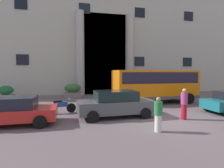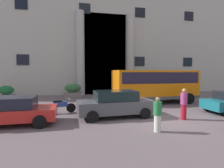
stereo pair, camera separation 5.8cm
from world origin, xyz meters
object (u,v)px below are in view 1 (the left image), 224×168
Objects in this scene: hedge_planter_far_east at (6,93)px; pedestrian_man_crossing at (184,104)px; bus_stop_sign at (188,83)px; hedge_planter_west at (73,91)px; motorcycle_near_kerb at (60,106)px; hedge_planter_far_west at (164,88)px; parked_coupe_end at (10,111)px; orange_minibus at (155,83)px; parked_compact_extra at (116,104)px; pedestrian_child_trailing at (158,115)px.

hedge_planter_far_east is 16.28m from pedestrian_man_crossing.
bus_stop_sign is 1.38× the size of hedge_planter_west.
motorcycle_near_kerb is at bearing 166.08° from pedestrian_man_crossing.
hedge_planter_far_west reaches higher than parked_coupe_end.
motorcycle_near_kerb is (-7.72, -2.51, -1.21)m from orange_minibus.
parked_compact_extra is at bearing 4.66° from parked_coupe_end.
hedge_planter_far_west is at bearing -1.13° from hedge_planter_west.
hedge_planter_far_west reaches higher than hedge_planter_far_east.
hedge_planter_far_west is 11.67m from pedestrian_man_crossing.
pedestrian_man_crossing is (5.94, -10.93, 0.18)m from hedge_planter_west.
motorcycle_near_kerb is at bearing 43.56° from parked_coupe_end.
bus_stop_sign is 10.68m from parked_compact_extra.
pedestrian_man_crossing is at bearing -35.89° from motorcycle_near_kerb.
orange_minibus is 6.17m from parked_compact_extra.
hedge_planter_west is at bearing 128.92° from pedestrian_man_crossing.
hedge_planter_west is 1.04× the size of pedestrian_man_crossing.
parked_coupe_end is (-9.95, -4.70, -0.95)m from orange_minibus.
motorcycle_near_kerb is at bearing 150.07° from parked_compact_extra.
orange_minibus is 14.20m from hedge_planter_far_east.
orange_minibus is 2.88× the size of bus_stop_sign.
pedestrian_child_trailing is (9.92, -12.32, 0.12)m from hedge_planter_far_east.
bus_stop_sign is (4.43, 1.71, -0.13)m from orange_minibus.
pedestrian_child_trailing is at bearing -116.15° from orange_minibus.
hedge_planter_far_east is at bearing 157.39° from orange_minibus.
parked_compact_extra is at bearing -19.97° from pedestrian_child_trailing.
motorcycle_near_kerb is 1.12× the size of pedestrian_man_crossing.
orange_minibus is at bearing 91.01° from pedestrian_man_crossing.
motorcycle_near_kerb is (-12.14, -4.21, -1.08)m from bus_stop_sign.
orange_minibus is at bearing 39.93° from parked_compact_extra.
parked_compact_extra reaches higher than hedge_planter_far_east.
hedge_planter_far_west is 13.74m from motorcycle_near_kerb.
pedestrian_child_trailing is at bearing -130.84° from bus_stop_sign.
bus_stop_sign is at bearing -77.90° from hedge_planter_far_west.
bus_stop_sign is 17.99m from hedge_planter_far_east.
pedestrian_man_crossing is (3.55, -1.42, 0.09)m from parked_compact_extra.
bus_stop_sign reaches higher than hedge_planter_west.
hedge_planter_far_east is at bearing -1.85° from pedestrian_child_trailing.
parked_compact_extra reaches higher than motorcycle_near_kerb.
parked_compact_extra is 2.33× the size of motorcycle_near_kerb.
parked_coupe_end reaches higher than motorcycle_near_kerb.
orange_minibus is 4.86× the size of hedge_planter_far_east.
pedestrian_child_trailing is at bearing -51.17° from hedge_planter_far_east.
bus_stop_sign is 0.56× the size of parked_coupe_end.
hedge_planter_far_east is 15.82m from pedestrian_child_trailing.
parked_compact_extra is (8.75, -9.24, 0.13)m from hedge_planter_far_east.
pedestrian_man_crossing is (12.30, -10.66, 0.22)m from hedge_planter_far_east.
orange_minibus is 8.21m from motorcycle_near_kerb.
bus_stop_sign is 11.89m from hedge_planter_west.
hedge_planter_far_west is 14.22m from pedestrian_child_trailing.
motorcycle_near_kerb is 1.25× the size of pedestrian_child_trailing.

